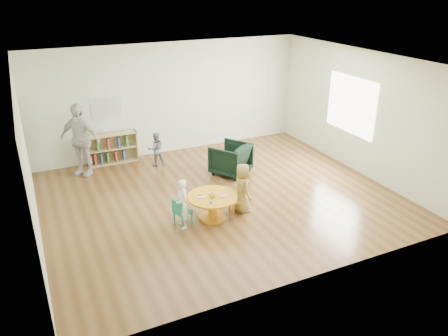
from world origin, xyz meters
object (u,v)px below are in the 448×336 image
object	(u,v)px
kid_chair_left	(181,211)
toddler	(156,149)
activity_table	(212,203)
adult_caretaker	(80,140)
child_right	(242,188)
child_left	(182,204)
kid_chair_right	(239,199)
bookshelf	(112,148)
armchair	(231,159)

from	to	relation	value
kid_chair_left	toddler	xyz separation A→B (m)	(0.43, 2.93, 0.13)
activity_table	kid_chair_left	size ratio (longest dim) A/B	1.78
adult_caretaker	kid_chair_left	bearing A→B (deg)	-27.15
child_right	toddler	size ratio (longest dim) A/B	1.18
child_left	kid_chair_right	bearing A→B (deg)	88.82
adult_caretaker	activity_table	bearing A→B (deg)	-18.16
bookshelf	child_right	world-z (taller)	child_right
toddler	adult_caretaker	distance (m)	1.76
bookshelf	toddler	bearing A→B (deg)	-34.56
bookshelf	child_left	bearing A→B (deg)	-82.11
kid_chair_left	armchair	distance (m)	2.52
activity_table	kid_chair_left	distance (m)	0.62
child_left	toddler	xyz separation A→B (m)	(0.43, 2.99, -0.05)
armchair	toddler	distance (m)	1.86
armchair	child_left	distance (m)	2.56
child_left	kid_chair_left	bearing A→B (deg)	174.23
kid_chair_left	armchair	xyz separation A→B (m)	(1.84, 1.71, 0.08)
activity_table	adult_caretaker	bearing A→B (deg)	120.91
activity_table	adult_caretaker	xyz separation A→B (m)	(-1.89, 3.15, 0.52)
kid_chair_left	bookshelf	world-z (taller)	bookshelf
bookshelf	adult_caretaker	xyz separation A→B (m)	(-0.76, -0.43, 0.48)
toddler	adult_caretaker	size ratio (longest dim) A/B	0.49
kid_chair_left	bookshelf	distance (m)	3.60
kid_chair_left	kid_chair_right	size ratio (longest dim) A/B	1.06
armchair	child_right	xyz separation A→B (m)	(-0.58, -1.71, 0.13)
kid_chair_right	bookshelf	world-z (taller)	bookshelf
armchair	adult_caretaker	xyz separation A→B (m)	(-3.10, 1.42, 0.48)
bookshelf	child_right	size ratio (longest dim) A/B	1.21
child_right	bookshelf	bearing A→B (deg)	29.18
bookshelf	child_right	distance (m)	3.98
child_right	adult_caretaker	world-z (taller)	adult_caretaker
bookshelf	activity_table	bearing A→B (deg)	-72.51
kid_chair_right	adult_caretaker	bearing A→B (deg)	44.32
toddler	child_right	bearing A→B (deg)	110.00
kid_chair_left	kid_chair_right	bearing A→B (deg)	70.19
toddler	adult_caretaker	bearing A→B (deg)	-3.18
toddler	armchair	bearing A→B (deg)	143.43
bookshelf	armchair	world-z (taller)	bookshelf
kid_chair_left	child_left	distance (m)	0.20
child_left	adult_caretaker	size ratio (longest dim) A/B	0.55
bookshelf	toddler	xyz separation A→B (m)	(0.93, -0.64, 0.05)
child_right	activity_table	bearing A→B (deg)	94.47
kid_chair_right	toddler	bearing A→B (deg)	20.85
activity_table	child_right	size ratio (longest dim) A/B	0.95
activity_table	adult_caretaker	world-z (taller)	adult_caretaker
activity_table	toddler	distance (m)	2.94
child_right	adult_caretaker	size ratio (longest dim) A/B	0.58
child_left	child_right	bearing A→B (deg)	88.35
activity_table	kid_chair_left	xyz separation A→B (m)	(-0.62, 0.01, -0.04)
activity_table	bookshelf	bearing A→B (deg)	107.49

